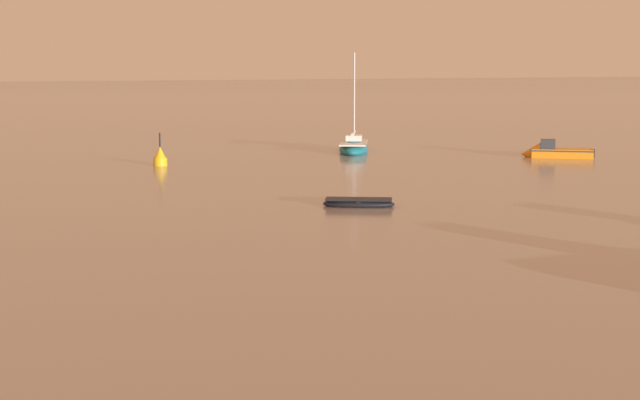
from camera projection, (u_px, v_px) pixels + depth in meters
name	position (u px, v px, depth m)	size (l,w,h in m)	color
sailboat_moored_1	(354.00, 148.00, 75.52)	(5.30, 7.01, 7.70)	#197084
rowboat_moored_0	(359.00, 203.00, 46.84)	(3.42, 2.67, 0.52)	black
motorboat_moored_4	(551.00, 153.00, 71.28)	(4.92, 4.45, 1.88)	orange
channel_buoy	(160.00, 159.00, 65.49)	(0.90, 0.90, 2.30)	gold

